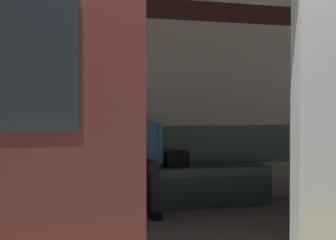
% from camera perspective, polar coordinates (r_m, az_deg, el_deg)
% --- Properties ---
extents(train_car, '(6.40, 2.48, 2.28)m').
position_cam_1_polar(train_car, '(3.75, 0.27, 7.49)').
color(train_car, '#ADAFB5').
rests_on(train_car, ground_plane).
extents(bench_seat, '(2.62, 0.44, 0.45)m').
position_cam_1_polar(bench_seat, '(4.66, -1.51, -7.88)').
color(bench_seat, '#4C7566').
rests_on(bench_seat, ground_plane).
extents(person_seated, '(0.55, 0.68, 1.18)m').
position_cam_1_polar(person_seated, '(4.53, -3.97, -3.99)').
color(person_seated, '#4C8CC6').
rests_on(person_seated, ground_plane).
extents(handbag, '(0.26, 0.15, 0.17)m').
position_cam_1_polar(handbag, '(4.77, 1.25, -5.37)').
color(handbag, black).
rests_on(handbag, bench_seat).
extents(book, '(0.19, 0.25, 0.03)m').
position_cam_1_polar(book, '(4.62, -8.02, -6.48)').
color(book, gold).
rests_on(book, bench_seat).
extents(grab_pole_door, '(0.04, 0.04, 2.14)m').
position_cam_1_polar(grab_pole_door, '(3.06, -3.86, 1.10)').
color(grab_pole_door, silver).
rests_on(grab_pole_door, ground_plane).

